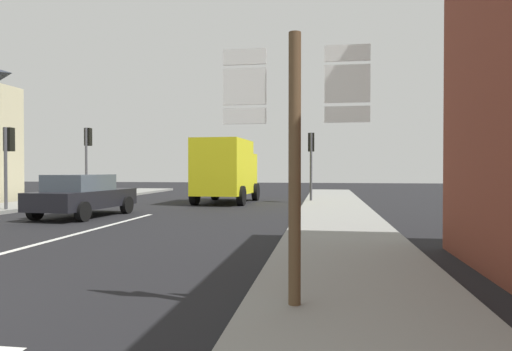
{
  "coord_description": "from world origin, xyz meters",
  "views": [
    {
      "loc": [
        6.26,
        -3.72,
        1.67
      ],
      "look_at": [
        4.27,
        9.47,
        1.47
      ],
      "focal_mm": 31.88,
      "sensor_mm": 36.0,
      "label": 1
    }
  ],
  "objects_px": {
    "delivery_truck": "(226,169)",
    "traffic_light_near_left": "(8,150)",
    "route_sign_post": "(295,148)",
    "sedan_far": "(83,195)",
    "traffic_light_far_right": "(311,151)",
    "traffic_light_far_left": "(88,147)"
  },
  "relations": [
    {
      "from": "delivery_truck",
      "to": "traffic_light_near_left",
      "type": "relative_size",
      "value": 1.57
    },
    {
      "from": "route_sign_post",
      "to": "sedan_far",
      "type": "bearing_deg",
      "value": 129.87
    },
    {
      "from": "sedan_far",
      "to": "traffic_light_near_left",
      "type": "distance_m",
      "value": 4.08
    },
    {
      "from": "sedan_far",
      "to": "traffic_light_near_left",
      "type": "height_order",
      "value": "traffic_light_near_left"
    },
    {
      "from": "sedan_far",
      "to": "route_sign_post",
      "type": "xyz_separation_m",
      "value": [
        7.94,
        -9.51,
        1.15
      ]
    },
    {
      "from": "traffic_light_far_right",
      "to": "delivery_truck",
      "type": "bearing_deg",
      "value": -172.81
    },
    {
      "from": "delivery_truck",
      "to": "route_sign_post",
      "type": "height_order",
      "value": "route_sign_post"
    },
    {
      "from": "route_sign_post",
      "to": "traffic_light_far_left",
      "type": "height_order",
      "value": "traffic_light_far_left"
    },
    {
      "from": "delivery_truck",
      "to": "traffic_light_far_right",
      "type": "relative_size",
      "value": 1.49
    },
    {
      "from": "route_sign_post",
      "to": "traffic_light_far_right",
      "type": "relative_size",
      "value": 0.94
    },
    {
      "from": "sedan_far",
      "to": "traffic_light_far_right",
      "type": "bearing_deg",
      "value": 44.58
    },
    {
      "from": "sedan_far",
      "to": "traffic_light_far_left",
      "type": "distance_m",
      "value": 7.99
    },
    {
      "from": "sedan_far",
      "to": "traffic_light_near_left",
      "type": "bearing_deg",
      "value": 164.42
    },
    {
      "from": "sedan_far",
      "to": "route_sign_post",
      "type": "distance_m",
      "value": 12.44
    },
    {
      "from": "sedan_far",
      "to": "traffic_light_far_left",
      "type": "xyz_separation_m",
      "value": [
        -3.6,
        6.85,
        2.01
      ]
    },
    {
      "from": "traffic_light_far_right",
      "to": "traffic_light_near_left",
      "type": "distance_m",
      "value": 13.0
    },
    {
      "from": "route_sign_post",
      "to": "traffic_light_far_right",
      "type": "distance_m",
      "value": 17.05
    },
    {
      "from": "route_sign_post",
      "to": "traffic_light_far_right",
      "type": "height_order",
      "value": "traffic_light_far_right"
    },
    {
      "from": "delivery_truck",
      "to": "route_sign_post",
      "type": "bearing_deg",
      "value": -75.05
    },
    {
      "from": "delivery_truck",
      "to": "route_sign_post",
      "type": "xyz_separation_m",
      "value": [
        4.41,
        -16.52,
        0.26
      ]
    },
    {
      "from": "sedan_far",
      "to": "traffic_light_far_right",
      "type": "relative_size",
      "value": 1.27
    },
    {
      "from": "sedan_far",
      "to": "route_sign_post",
      "type": "bearing_deg",
      "value": -50.13
    }
  ]
}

